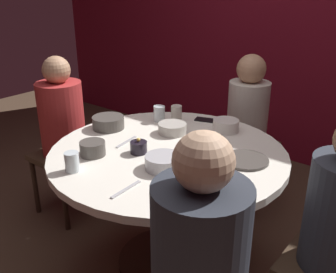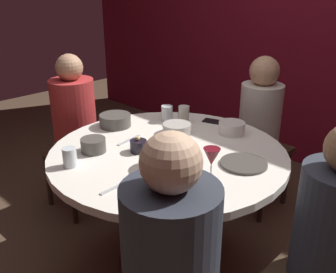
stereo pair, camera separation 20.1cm
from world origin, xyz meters
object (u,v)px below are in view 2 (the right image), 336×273
bowl_serving_large (159,162)px  bowl_salad_center (93,145)px  dinner_plate (244,163)px  cell_phone (214,121)px  bowl_small_white (115,120)px  bowl_rice_portion (177,129)px  cup_by_left_diner (70,157)px  cup_by_right_diner (192,180)px  dining_table (168,177)px  bowl_sauce_side (232,128)px  cup_center_front (184,114)px  seated_diner_right (334,229)px  wine_glass (212,159)px  seated_diner_left (74,117)px  cup_near_candle (167,113)px  seated_diner_back (260,117)px  candle_holder (138,146)px  seated_diner_front_right (171,265)px

bowl_serving_large → bowl_salad_center: size_ratio=1.34×
dinner_plate → cell_phone: (-0.48, 0.38, -0.00)m
bowl_small_white → bowl_rice_portion: 0.40m
cup_by_left_diner → cup_by_right_diner: cup_by_right_diner is taller
dining_table → cell_phone: (-0.09, 0.52, 0.17)m
dinner_plate → bowl_serving_large: (-0.28, -0.32, 0.03)m
dining_table → bowl_serving_large: 0.29m
bowl_sauce_side → cup_center_front: 0.33m
seated_diner_right → bowl_small_white: 1.40m
bowl_sauce_side → cup_by_right_diner: size_ratio=1.44×
wine_glass → bowl_small_white: wine_glass is taller
seated_diner_left → cup_near_candle: size_ratio=11.39×
bowl_sauce_side → bowl_rice_portion: size_ratio=0.92×
cup_near_candle → bowl_salad_center: bearing=-84.9°
dinner_plate → bowl_small_white: bowl_small_white is taller
cup_by_right_diner → cup_center_front: same height
bowl_salad_center → cup_center_front: (0.04, 0.67, 0.02)m
wine_glass → bowl_sauce_side: wine_glass is taller
bowl_salad_center → bowl_small_white: size_ratio=0.68×
bowl_small_white → cup_near_candle: (0.16, 0.29, 0.01)m
bowl_serving_large → cup_near_candle: cup_near_candle is taller
dining_table → seated_diner_left: (-0.92, 0.00, 0.12)m
seated_diner_left → seated_diner_back: 1.30m
dinner_plate → bowl_small_white: 0.88m
candle_holder → cup_by_right_diner: 0.48m
bowl_rice_portion → seated_diner_back: bearing=79.4°
seated_diner_front_right → bowl_salad_center: (-0.89, 0.33, 0.05)m
dining_table → cell_phone: cell_phone is taller
dining_table → bowl_small_white: bowl_small_white is taller
cell_phone → cup_by_right_diner: size_ratio=1.30×
seated_diner_right → cup_by_right_diner: (-0.54, -0.23, 0.10)m
dining_table → bowl_rice_portion: size_ratio=7.53×
dining_table → cup_center_front: 0.49m
cup_center_front → cup_near_candle: bearing=-149.2°
candle_holder → seated_diner_right: bearing=6.8°
wine_glass → bowl_serving_large: 0.30m
candle_holder → wine_glass: 0.50m
bowl_rice_portion → dinner_plate: bearing=-7.8°
cup_center_front → seated_diner_left: bearing=-151.1°
bowl_salad_center → wine_glass: bearing=13.5°
seated_diner_back → cup_near_candle: size_ratio=11.22×
seated_diner_right → dinner_plate: seated_diner_right is taller
candle_holder → dining_table: bearing=49.8°
wine_glass → bowl_rice_portion: bearing=147.1°
bowl_rice_portion → bowl_salad_center: bearing=-105.6°
cup_by_right_diner → seated_diner_back: bearing=107.8°
cell_phone → cup_near_candle: bearing=-67.5°
seated_diner_front_right → cup_near_candle: 1.33m
bowl_small_white → cup_by_right_diner: (0.86, -0.26, 0.02)m
bowl_sauce_side → cup_by_left_diner: bearing=-108.9°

